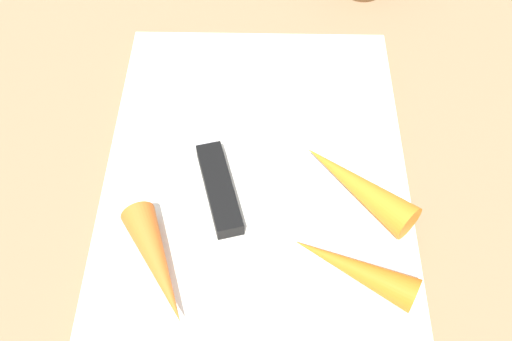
% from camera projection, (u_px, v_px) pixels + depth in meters
% --- Properties ---
extents(ground_plane, '(1.40, 1.40, 0.00)m').
position_uv_depth(ground_plane, '(256.00, 179.00, 0.53)').
color(ground_plane, '#8C6D4C').
extents(cutting_board, '(0.36, 0.26, 0.01)m').
position_uv_depth(cutting_board, '(256.00, 175.00, 0.53)').
color(cutting_board, silver).
rests_on(cutting_board, ground_plane).
extents(knife, '(0.20, 0.07, 0.01)m').
position_uv_depth(knife, '(216.00, 176.00, 0.51)').
color(knife, '#B7B7BC').
rests_on(knife, cutting_board).
extents(carrot_medium, '(0.10, 0.07, 0.03)m').
position_uv_depth(carrot_medium, '(158.00, 264.00, 0.45)').
color(carrot_medium, orange).
rests_on(carrot_medium, cutting_board).
extents(carrot_shortest, '(0.07, 0.10, 0.03)m').
position_uv_depth(carrot_shortest, '(353.00, 268.00, 0.45)').
color(carrot_shortest, orange).
rests_on(carrot_shortest, cutting_board).
extents(carrot_longest, '(0.10, 0.10, 0.03)m').
position_uv_depth(carrot_longest, '(356.00, 184.00, 0.49)').
color(carrot_longest, orange).
rests_on(carrot_longest, cutting_board).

